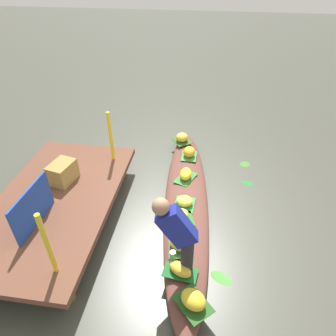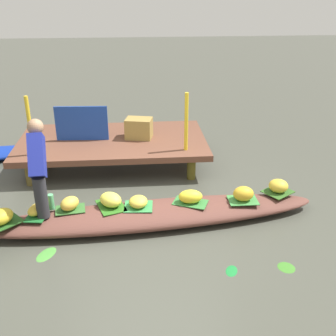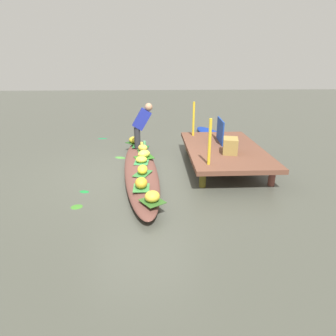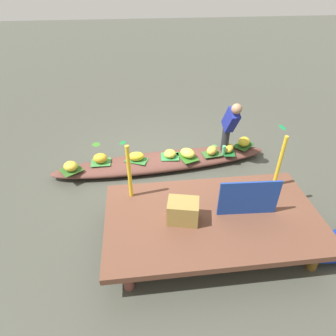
# 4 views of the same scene
# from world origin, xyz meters

# --- Properties ---
(canal_water) EXTENTS (40.00, 40.00, 0.00)m
(canal_water) POSITION_xyz_m (0.00, 0.00, 0.00)
(canal_water) COLOR #43453B
(canal_water) RESTS_ON ground
(dock_platform) EXTENTS (3.20, 1.80, 0.46)m
(dock_platform) POSITION_xyz_m (-0.56, 2.02, 0.40)
(dock_platform) COLOR brown
(dock_platform) RESTS_ON ground
(vendor_boat) EXTENTS (4.58, 1.14, 0.24)m
(vendor_boat) POSITION_xyz_m (0.00, 0.00, 0.12)
(vendor_boat) COLOR brown
(vendor_boat) RESTS_ON ground
(leaf_mat_0) EXTENTS (0.39, 0.34, 0.01)m
(leaf_mat_0) POSITION_xyz_m (-0.16, 0.02, 0.25)
(leaf_mat_0) COLOR #338744
(leaf_mat_0) RESTS_ON vendor_boat
(banana_bunch_0) EXTENTS (0.29, 0.31, 0.15)m
(banana_bunch_0) POSITION_xyz_m (-0.16, 0.02, 0.32)
(banana_bunch_0) COLOR yellow
(banana_bunch_0) RESTS_ON vendor_boat
(leaf_mat_1) EXTENTS (0.29, 0.47, 0.01)m
(leaf_mat_1) POSITION_xyz_m (-1.43, -0.05, 0.25)
(leaf_mat_1) COLOR #1A5D27
(leaf_mat_1) RESTS_ON vendor_boat
(banana_bunch_1) EXTENTS (0.32, 0.36, 0.14)m
(banana_bunch_1) POSITION_xyz_m (-1.43, -0.05, 0.31)
(banana_bunch_1) COLOR gold
(banana_bunch_1) RESTS_ON vendor_boat
(leaf_mat_2) EXTENTS (0.51, 0.42, 0.01)m
(leaf_mat_2) POSITION_xyz_m (0.54, 0.07, 0.25)
(leaf_mat_2) COLOR #327534
(leaf_mat_2) RESTS_ON vendor_boat
(banana_bunch_2) EXTENTS (0.32, 0.22, 0.18)m
(banana_bunch_2) POSITION_xyz_m (0.54, 0.07, 0.33)
(banana_bunch_2) COLOR yellow
(banana_bunch_2) RESTS_ON vendor_boat
(leaf_mat_3) EXTENTS (0.41, 0.31, 0.01)m
(leaf_mat_3) POSITION_xyz_m (-1.04, 0.02, 0.25)
(leaf_mat_3) COLOR #32642A
(leaf_mat_3) RESTS_ON vendor_boat
(banana_bunch_3) EXTENTS (0.32, 0.33, 0.17)m
(banana_bunch_3) POSITION_xyz_m (-1.04, 0.02, 0.33)
(banana_bunch_3) COLOR gold
(banana_bunch_3) RESTS_ON vendor_boat
(leaf_mat_4) EXTENTS (0.53, 0.53, 0.01)m
(leaf_mat_4) POSITION_xyz_m (-1.83, -0.25, 0.25)
(leaf_mat_4) COLOR #23511C
(leaf_mat_4) RESTS_ON vendor_boat
(banana_bunch_4) EXTENTS (0.37, 0.39, 0.19)m
(banana_bunch_4) POSITION_xyz_m (-1.83, -0.25, 0.34)
(banana_bunch_4) COLOR gold
(banana_bunch_4) RESTS_ON vendor_boat
(leaf_mat_5) EXTENTS (0.49, 0.48, 0.01)m
(leaf_mat_5) POSITION_xyz_m (1.81, 0.27, 0.25)
(leaf_mat_5) COLOR #2E5B20
(leaf_mat_5) RESTS_ON vendor_boat
(banana_bunch_5) EXTENTS (0.35, 0.34, 0.18)m
(banana_bunch_5) POSITION_xyz_m (1.81, 0.27, 0.34)
(banana_bunch_5) COLOR gold
(banana_bunch_5) RESTS_ON vendor_boat
(leaf_mat_6) EXTENTS (0.45, 0.52, 0.01)m
(leaf_mat_6) POSITION_xyz_m (-0.52, 0.07, 0.25)
(leaf_mat_6) COLOR #2B671C
(leaf_mat_6) RESTS_ON vendor_boat
(banana_bunch_6) EXTENTS (0.40, 0.40, 0.18)m
(banana_bunch_6) POSITION_xyz_m (-0.52, 0.07, 0.34)
(banana_bunch_6) COLOR #E9DF4B
(banana_bunch_6) RESTS_ON vendor_boat
(leaf_mat_7) EXTENTS (0.39, 0.30, 0.01)m
(leaf_mat_7) POSITION_xyz_m (1.25, 0.07, 0.25)
(leaf_mat_7) COLOR #3A833C
(leaf_mat_7) RESTS_ON vendor_boat
(banana_bunch_7) EXTENTS (0.28, 0.23, 0.20)m
(banana_bunch_7) POSITION_xyz_m (1.25, 0.07, 0.34)
(banana_bunch_7) COLOR gold
(banana_bunch_7) RESTS_ON vendor_boat
(vendor_person) EXTENTS (0.23, 0.55, 1.18)m
(vendor_person) POSITION_xyz_m (-1.36, -0.00, 0.92)
(vendor_person) COLOR #28282D
(vendor_person) RESTS_ON vendor_boat
(water_bottle) EXTENTS (0.08, 0.08, 0.21)m
(water_bottle) POSITION_xyz_m (-1.28, 0.06, 0.34)
(water_bottle) COLOR #56B071
(water_bottle) RESTS_ON vendor_boat
(market_banner) EXTENTS (0.88, 0.07, 0.59)m
(market_banner) POSITION_xyz_m (-1.06, 2.02, 0.76)
(market_banner) COLOR #1B3C95
(market_banner) RESTS_ON dock_platform
(railing_post_west) EXTENTS (0.06, 0.06, 0.94)m
(railing_post_west) POSITION_xyz_m (-1.76, 1.42, 0.93)
(railing_post_west) COLOR yellow
(railing_post_west) RESTS_ON dock_platform
(railing_post_east) EXTENTS (0.06, 0.06, 0.94)m
(railing_post_east) POSITION_xyz_m (0.64, 1.42, 0.93)
(railing_post_east) COLOR yellow
(railing_post_east) RESTS_ON dock_platform
(produce_crate) EXTENTS (0.50, 0.41, 0.35)m
(produce_crate) POSITION_xyz_m (-0.10, 2.04, 0.63)
(produce_crate) COLOR olive
(produce_crate) RESTS_ON dock_platform
(drifting_plant_0) EXTENTS (0.14, 0.32, 0.01)m
(drifting_plant_0) POSITION_xyz_m (-3.31, -1.40, 0.00)
(drifting_plant_0) COLOR #15783F
(drifting_plant_0) RESTS_ON ground
(drifting_plant_1) EXTENTS (0.29, 0.36, 0.01)m
(drifting_plant_1) POSITION_xyz_m (-1.26, -0.60, 0.00)
(drifting_plant_1) COLOR #458E36
(drifting_plant_1) RESTS_ON ground
(drifting_plant_2) EXTENTS (0.25, 0.26, 0.01)m
(drifting_plant_2) POSITION_xyz_m (1.48, -1.08, 0.00)
(drifting_plant_2) COLOR #397826
(drifting_plant_2) RESTS_ON ground
(drifting_plant_3) EXTENTS (0.20, 0.24, 0.01)m
(drifting_plant_3) POSITION_xyz_m (0.85, -1.09, 0.00)
(drifting_plant_3) COLOR #1A7831
(drifting_plant_3) RESTS_ON ground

